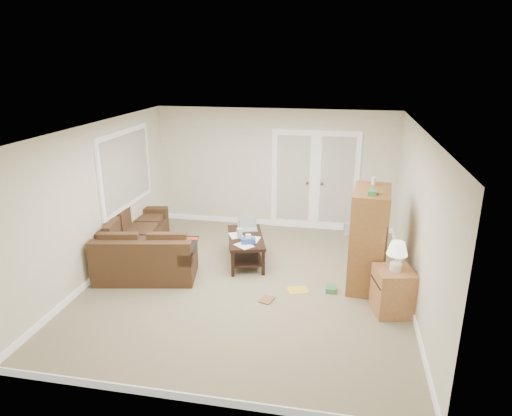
% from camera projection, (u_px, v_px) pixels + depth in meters
% --- Properties ---
extents(floor, '(5.50, 5.50, 0.00)m').
position_uv_depth(floor, '(248.00, 283.00, 7.39)').
color(floor, gray).
rests_on(floor, ground).
extents(ceiling, '(5.00, 5.50, 0.02)m').
position_uv_depth(ceiling, '(247.00, 128.00, 6.60)').
color(ceiling, white).
rests_on(ceiling, wall_back).
extents(wall_left, '(0.02, 5.50, 2.50)m').
position_uv_depth(wall_left, '(98.00, 201.00, 7.44)').
color(wall_left, '#EBE6CC').
rests_on(wall_left, floor).
extents(wall_right, '(0.02, 5.50, 2.50)m').
position_uv_depth(wall_right, '(418.00, 220.00, 6.54)').
color(wall_right, '#EBE6CC').
rests_on(wall_right, floor).
extents(wall_back, '(5.00, 0.02, 2.50)m').
position_uv_depth(wall_back, '(275.00, 169.00, 9.56)').
color(wall_back, '#EBE6CC').
rests_on(wall_back, floor).
extents(wall_front, '(5.00, 0.02, 2.50)m').
position_uv_depth(wall_front, '(189.00, 298.00, 4.43)').
color(wall_front, '#EBE6CC').
rests_on(wall_front, floor).
extents(baseboards, '(5.00, 5.50, 0.10)m').
position_uv_depth(baseboards, '(248.00, 280.00, 7.37)').
color(baseboards, white).
rests_on(baseboards, floor).
extents(french_doors, '(1.80, 0.05, 2.13)m').
position_uv_depth(french_doors, '(315.00, 181.00, 9.44)').
color(french_doors, white).
rests_on(french_doors, floor).
extents(window_left, '(0.05, 1.92, 1.42)m').
position_uv_depth(window_left, '(126.00, 169.00, 8.27)').
color(window_left, white).
rests_on(window_left, wall_left).
extents(sectional_sofa, '(2.07, 2.56, 0.76)m').
position_uv_depth(sectional_sofa, '(140.00, 247.00, 8.03)').
color(sectional_sofa, '#462E1A').
rests_on(sectional_sofa, floor).
extents(coffee_table, '(0.90, 1.31, 0.81)m').
position_uv_depth(coffee_table, '(246.00, 247.00, 8.09)').
color(coffee_table, black).
rests_on(coffee_table, floor).
extents(tv_armoire, '(0.63, 1.03, 1.70)m').
position_uv_depth(tv_armoire, '(369.00, 238.00, 7.09)').
color(tv_armoire, brown).
rests_on(tv_armoire, floor).
extents(side_cabinet, '(0.61, 0.61, 1.08)m').
position_uv_depth(side_cabinet, '(393.00, 288.00, 6.42)').
color(side_cabinet, '#AA6F3E').
rests_on(side_cabinet, floor).
extents(space_heater, '(0.13, 0.11, 0.27)m').
position_uv_depth(space_heater, '(347.00, 229.00, 9.35)').
color(space_heater, silver).
rests_on(space_heater, floor).
extents(floor_magazine, '(0.38, 0.34, 0.01)m').
position_uv_depth(floor_magazine, '(298.00, 290.00, 7.15)').
color(floor_magazine, yellow).
rests_on(floor_magazine, floor).
extents(floor_greenbox, '(0.16, 0.21, 0.08)m').
position_uv_depth(floor_greenbox, '(331.00, 289.00, 7.11)').
color(floor_greenbox, '#397E44').
rests_on(floor_greenbox, floor).
extents(floor_book, '(0.24, 0.29, 0.02)m').
position_uv_depth(floor_book, '(262.00, 298.00, 6.89)').
color(floor_book, brown).
rests_on(floor_book, floor).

